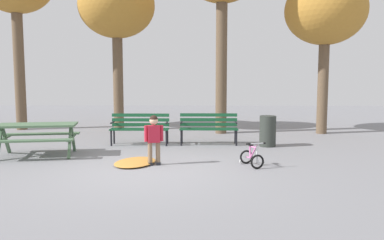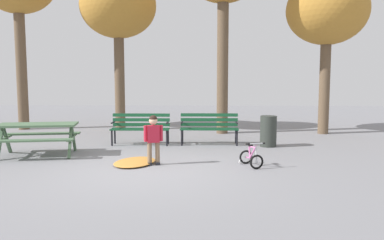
{
  "view_description": "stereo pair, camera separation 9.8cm",
  "coord_description": "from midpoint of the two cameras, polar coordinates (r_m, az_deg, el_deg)",
  "views": [
    {
      "loc": [
        1.08,
        -7.77,
        1.88
      ],
      "look_at": [
        0.95,
        1.65,
        0.85
      ],
      "focal_mm": 37.38,
      "sensor_mm": 36.0,
      "label": 1
    },
    {
      "loc": [
        1.17,
        -7.77,
        1.88
      ],
      "look_at": [
        0.95,
        1.65,
        0.85
      ],
      "focal_mm": 37.38,
      "sensor_mm": 36.0,
      "label": 2
    }
  ],
  "objects": [
    {
      "name": "leaf_pile",
      "position": [
        8.78,
        -8.43,
        -5.95
      ],
      "size": [
        1.12,
        1.36,
        0.07
      ],
      "primitive_type": "ellipsoid",
      "rotation": [
        0.0,
        0.0,
        1.29
      ],
      "color": "#C68438",
      "rests_on": "ground"
    },
    {
      "name": "park_bench_left",
      "position": [
        11.09,
        2.13,
        -0.86
      ],
      "size": [
        1.6,
        0.47,
        0.85
      ],
      "color": "#144728",
      "rests_on": "ground"
    },
    {
      "name": "child_standing",
      "position": [
        8.5,
        -5.79,
        -2.26
      ],
      "size": [
        0.4,
        0.22,
        1.07
      ],
      "color": "#7F664C",
      "rests_on": "ground"
    },
    {
      "name": "tree_right",
      "position": [
        13.96,
        18.31,
        14.39
      ],
      "size": [
        2.6,
        2.6,
        5.09
      ],
      "color": "brown",
      "rests_on": "ground"
    },
    {
      "name": "trash_bin",
      "position": [
        10.94,
        10.5,
        -1.56
      ],
      "size": [
        0.44,
        0.44,
        0.83
      ],
      "primitive_type": "cylinder",
      "color": "#2D332D",
      "rests_on": "ground"
    },
    {
      "name": "kids_bicycle",
      "position": [
        8.49,
        8.17,
        -5.23
      ],
      "size": [
        0.5,
        0.63,
        0.54
      ],
      "color": "black",
      "rests_on": "ground"
    },
    {
      "name": "tree_left",
      "position": [
        14.38,
        -10.9,
        15.47
      ],
      "size": [
        2.6,
        2.6,
        5.38
      ],
      "color": "brown",
      "rests_on": "ground"
    },
    {
      "name": "picnic_table",
      "position": [
        10.14,
        -21.5,
        -1.49
      ],
      "size": [
        1.99,
        1.62,
        0.79
      ],
      "color": "#4C6B4C",
      "rests_on": "ground"
    },
    {
      "name": "ground",
      "position": [
        8.07,
        -7.31,
        -7.28
      ],
      "size": [
        36.0,
        36.0,
        0.0
      ],
      "primitive_type": "plane",
      "color": "gray"
    },
    {
      "name": "park_bench_far_left",
      "position": [
        11.13,
        -7.68,
        -0.89
      ],
      "size": [
        1.6,
        0.47,
        0.85
      ],
      "color": "#144728",
      "rests_on": "ground"
    }
  ]
}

